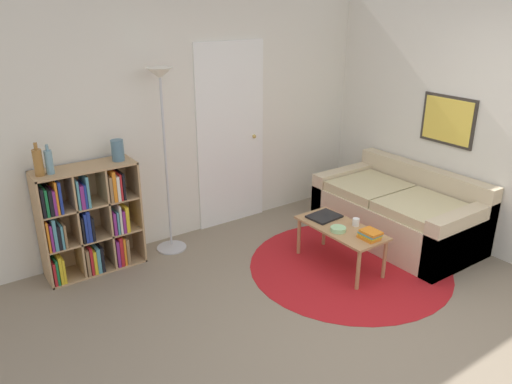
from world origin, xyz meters
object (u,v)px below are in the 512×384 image
at_px(bowl, 338,229).
at_px(vase_on_shelf, 118,150).
at_px(coffee_table, 341,232).
at_px(laptop, 324,216).
at_px(cup, 356,222).
at_px(floor_lamp, 163,116).
at_px(bottle_left, 38,162).
at_px(bookshelf, 87,221).
at_px(couch, 400,213).
at_px(bottle_middle, 49,162).

xyz_separation_m(bowl, vase_on_shelf, (-1.55, 1.36, 0.70)).
bearing_deg(bowl, vase_on_shelf, 138.62).
relative_size(coffee_table, vase_on_shelf, 4.57).
relative_size(laptop, cup, 4.30).
bearing_deg(floor_lamp, laptop, -40.00).
bearing_deg(bottle_left, floor_lamp, -1.21).
distance_m(bookshelf, couch, 3.22).
bearing_deg(cup, bowl, 177.83).
relative_size(couch, vase_on_shelf, 8.56).
bearing_deg(floor_lamp, cup, -45.12).
relative_size(bookshelf, laptop, 3.22).
xyz_separation_m(bookshelf, laptop, (2.01, -1.05, -0.08)).
bearing_deg(cup, vase_on_shelf, 142.22).
bearing_deg(coffee_table, bowl, -149.94).
height_order(floor_lamp, laptop, floor_lamp).
height_order(laptop, bottle_middle, bottle_middle).
bearing_deg(bottle_left, coffee_table, -28.83).
relative_size(bookshelf, coffee_table, 1.15).
bearing_deg(cup, floor_lamp, 134.88).
distance_m(floor_lamp, laptop, 1.85).
height_order(bowl, vase_on_shelf, vase_on_shelf).
bearing_deg(bottle_middle, bowl, -31.71).
distance_m(laptop, bottle_middle, 2.59).
relative_size(bowl, cup, 1.94).
bearing_deg(bowl, bookshelf, 144.49).
bearing_deg(cup, bottle_left, 151.38).
height_order(floor_lamp, coffee_table, floor_lamp).
xyz_separation_m(couch, cup, (-0.84, -0.15, 0.17)).
height_order(coffee_table, bottle_middle, bottle_middle).
bearing_deg(bottle_left, couch, -19.93).
xyz_separation_m(laptop, bottle_middle, (-2.27, 1.03, 0.72)).
relative_size(couch, bottle_left, 5.83).
relative_size(coffee_table, laptop, 2.81).
xyz_separation_m(bookshelf, bottle_left, (-0.34, -0.02, 0.65)).
height_order(coffee_table, bottle_left, bottle_left).
distance_m(laptop, vase_on_shelf, 2.08).
relative_size(floor_lamp, bottle_middle, 7.13).
distance_m(floor_lamp, bottle_left, 1.18).
relative_size(coffee_table, bottle_left, 3.11).
xyz_separation_m(bookshelf, vase_on_shelf, (0.36, 0.00, 0.63)).
distance_m(coffee_table, laptop, 0.26).
xyz_separation_m(cup, bottle_left, (-2.47, 1.35, 0.70)).
bearing_deg(bottle_middle, coffee_table, -29.68).
relative_size(bookshelf, floor_lamp, 0.56).
distance_m(floor_lamp, vase_on_shelf, 0.53).
bearing_deg(laptop, vase_on_shelf, 147.43).
distance_m(bookshelf, bottle_left, 0.73).
relative_size(floor_lamp, laptop, 5.78).
height_order(floor_lamp, couch, floor_lamp).
bearing_deg(bookshelf, bottle_middle, -174.47).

